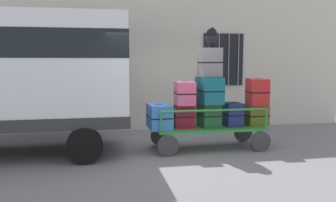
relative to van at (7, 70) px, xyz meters
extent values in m
plane|color=slate|center=(3.21, -0.15, -1.79)|extent=(40.00, 40.00, 0.00)
cube|color=beige|center=(3.21, 2.35, 0.71)|extent=(12.00, 0.30, 5.00)
cube|color=black|center=(1.41, 2.18, 0.21)|extent=(1.20, 0.04, 1.50)
cylinder|color=gray|center=(0.96, 2.14, 0.21)|extent=(0.03, 0.03, 1.50)
cylinder|color=gray|center=(1.26, 2.14, 0.21)|extent=(0.03, 0.03, 1.50)
cylinder|color=gray|center=(1.56, 2.14, 0.21)|extent=(0.03, 0.03, 1.50)
cylinder|color=gray|center=(1.86, 2.14, 0.21)|extent=(0.03, 0.03, 1.50)
cube|color=black|center=(5.41, 2.18, 0.21)|extent=(1.20, 0.04, 1.50)
cylinder|color=gray|center=(4.96, 2.14, 0.21)|extent=(0.03, 0.03, 1.50)
cylinder|color=gray|center=(5.26, 2.14, 0.21)|extent=(0.03, 0.03, 1.50)
cylinder|color=gray|center=(5.56, 2.14, 0.21)|extent=(0.03, 0.03, 1.50)
cylinder|color=gray|center=(5.86, 2.14, 0.21)|extent=(0.03, 0.03, 1.50)
cube|color=silver|center=(0.00, 0.01, 0.00)|extent=(4.80, 1.89, 2.27)
cube|color=black|center=(0.00, 0.01, 0.51)|extent=(4.82, 1.91, 0.55)
cube|color=#2D2D30|center=(0.00, 0.01, -1.02)|extent=(4.84, 1.93, 0.24)
cylinder|color=black|center=(1.54, -0.94, -1.44)|extent=(0.70, 0.22, 0.70)
cube|color=#2D8438|center=(4.23, -0.23, -1.31)|extent=(2.41, 0.93, 0.05)
cylinder|color=#383838|center=(5.26, -0.72, -1.56)|extent=(0.45, 0.06, 0.45)
cylinder|color=#383838|center=(5.26, 0.25, -1.56)|extent=(0.45, 0.06, 0.45)
cylinder|color=#383838|center=(3.20, -0.72, -1.56)|extent=(0.45, 0.06, 0.45)
cylinder|color=#383838|center=(3.20, 0.25, -1.56)|extent=(0.45, 0.06, 0.45)
cylinder|color=#2D8438|center=(5.40, -0.66, -1.07)|extent=(0.04, 0.04, 0.43)
cylinder|color=#2D8438|center=(5.40, 0.19, -1.07)|extent=(0.04, 0.04, 0.43)
cylinder|color=#2D8438|center=(3.06, -0.66, -1.07)|extent=(0.04, 0.04, 0.43)
cylinder|color=#2D8438|center=(3.06, 0.19, -1.07)|extent=(0.04, 0.04, 0.43)
cylinder|color=#2D8438|center=(4.23, -0.66, -0.86)|extent=(2.33, 0.04, 0.04)
cylinder|color=#2D8438|center=(4.23, 0.19, -0.86)|extent=(2.33, 0.04, 0.04)
cube|color=#3372C6|center=(3.10, -0.20, -1.03)|extent=(0.48, 0.77, 0.53)
cube|color=black|center=(3.10, -0.20, -1.03)|extent=(0.49, 0.78, 0.02)
cube|color=black|center=(3.10, -0.20, -0.77)|extent=(0.16, 0.04, 0.02)
cube|color=maroon|center=(3.67, -0.24, -1.04)|extent=(0.46, 0.36, 0.51)
cube|color=black|center=(3.67, -0.24, -1.04)|extent=(0.47, 0.37, 0.02)
cube|color=black|center=(3.67, -0.24, -0.79)|extent=(0.16, 0.04, 0.02)
cube|color=#CC4C72|center=(3.67, -0.23, -0.52)|extent=(0.42, 0.61, 0.51)
cube|color=black|center=(3.67, -0.23, -0.52)|extent=(0.43, 0.62, 0.02)
cube|color=black|center=(3.67, -0.23, -0.27)|extent=(0.14, 0.04, 0.02)
cube|color=#194C28|center=(4.23, -0.21, -1.03)|extent=(0.45, 0.56, 0.52)
cube|color=black|center=(4.23, -0.21, -1.03)|extent=(0.46, 0.57, 0.02)
cube|color=black|center=(4.23, -0.21, -0.77)|extent=(0.14, 0.04, 0.02)
cube|color=#0F5960|center=(4.23, -0.22, -0.47)|extent=(0.47, 0.78, 0.58)
cube|color=black|center=(4.23, -0.22, -0.47)|extent=(0.48, 0.79, 0.02)
cube|color=black|center=(4.23, -0.22, -0.18)|extent=(0.16, 0.03, 0.02)
cube|color=slate|center=(4.23, -0.26, 0.14)|extent=(0.47, 0.39, 0.63)
cube|color=black|center=(4.23, -0.26, 0.14)|extent=(0.48, 0.40, 0.02)
cube|color=black|center=(4.23, -0.26, 0.46)|extent=(0.16, 0.04, 0.02)
cube|color=navy|center=(4.80, -0.22, -1.03)|extent=(0.37, 0.47, 0.52)
cube|color=black|center=(4.80, -0.22, -1.03)|extent=(0.38, 0.48, 0.02)
cube|color=black|center=(4.80, -0.22, -0.77)|extent=(0.13, 0.03, 0.02)
cube|color=#4C5119|center=(5.36, -0.22, -1.06)|extent=(0.49, 0.47, 0.46)
cube|color=black|center=(5.36, -0.22, -1.06)|extent=(0.50, 0.48, 0.02)
cube|color=black|center=(5.36, -0.22, -0.84)|extent=(0.16, 0.04, 0.02)
cube|color=#B21E1E|center=(5.36, -0.26, -0.52)|extent=(0.43, 0.49, 0.60)
cube|color=black|center=(5.36, -0.26, -0.52)|extent=(0.44, 0.50, 0.02)
cube|color=black|center=(5.36, -0.26, -0.23)|extent=(0.14, 0.04, 0.02)
ellipsoid|color=black|center=(4.27, -0.24, 0.69)|extent=(0.27, 0.19, 0.44)
cube|color=black|center=(4.27, -0.33, 0.64)|extent=(0.14, 0.06, 0.15)
camera|label=1|loc=(1.84, -7.77, 0.19)|focal=38.03mm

